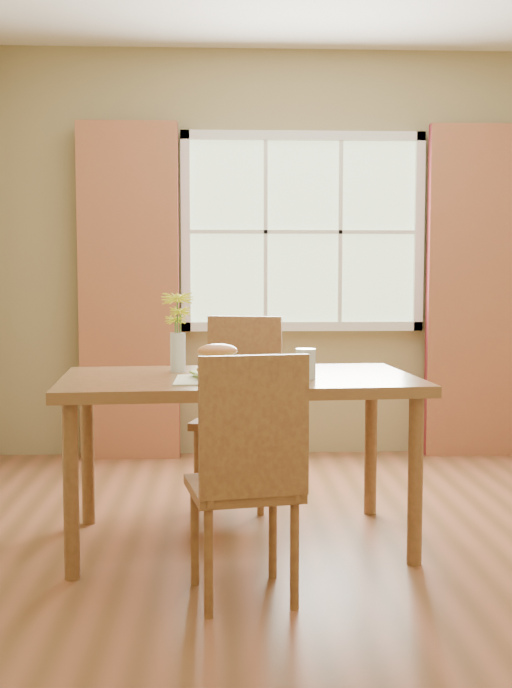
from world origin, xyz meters
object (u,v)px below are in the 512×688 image
(dining_table, at_px, (239,393))
(water_glass, at_px, (306,365))
(chair_near, at_px, (247,468))
(chair_far, at_px, (240,400))
(croissant_sandwich, at_px, (217,360))
(flower_vase, at_px, (178,324))

(dining_table, xyz_separation_m, water_glass, (0.29, -0.11, 0.14))
(chair_near, height_order, chair_far, chair_far)
(croissant_sandwich, bearing_deg, chair_near, -93.11)
(dining_table, relative_size, water_glass, 12.42)
(chair_near, relative_size, water_glass, 7.15)
(chair_near, xyz_separation_m, water_glass, (0.27, 0.59, 0.31))
(croissant_sandwich, relative_size, water_glass, 1.57)
(croissant_sandwich, xyz_separation_m, flower_vase, (-0.18, 0.27, 0.14))
(chair_near, xyz_separation_m, croissant_sandwich, (-0.11, 0.60, 0.33))
(dining_table, height_order, flower_vase, flower_vase)
(chair_far, xyz_separation_m, croissant_sandwich, (-0.12, -0.80, 0.30))
(croissant_sandwich, xyz_separation_m, water_glass, (0.38, -0.01, -0.02))
(chair_near, bearing_deg, croissant_sandwich, 89.69)
(dining_table, distance_m, flower_vase, 0.45)
(dining_table, distance_m, chair_far, 0.72)
(chair_far, bearing_deg, flower_vase, -104.71)
(chair_near, relative_size, croissant_sandwich, 4.54)
(flower_vase, bearing_deg, water_glass, -26.76)
(dining_table, bearing_deg, croissant_sandwich, -137.67)
(croissant_sandwich, height_order, water_glass, croissant_sandwich)
(water_glass, height_order, flower_vase, flower_vase)
(dining_table, bearing_deg, flower_vase, 144.24)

